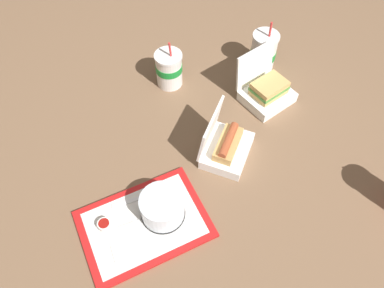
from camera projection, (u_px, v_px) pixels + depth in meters
The scene contains 10 objects.
ground_plane at pixel (205, 153), 1.27m from camera, with size 3.20×3.20×0.00m, color brown.
food_tray at pixel (144, 224), 1.12m from camera, with size 0.42×0.33×0.01m.
cake_container at pixel (162, 208), 1.09m from camera, with size 0.13×0.13×0.09m.
ketchup_cup at pixel (104, 225), 1.09m from camera, with size 0.04×0.04×0.02m.
napkin_stack at pixel (128, 241), 1.08m from camera, with size 0.10×0.10×0.00m, color white.
plastic_fork at pixel (129, 201), 1.15m from camera, with size 0.11×0.01×0.01m, color white.
clamshell_hotdog_front at pixel (225, 146), 1.24m from camera, with size 0.22×0.23×0.18m.
clamshell_sandwich_left at pixel (266, 91), 1.38m from camera, with size 0.23×0.23×0.19m.
soda_cup_front at pixel (263, 52), 1.46m from camera, with size 0.10×0.10×0.22m.
soda_cup_right at pixel (169, 69), 1.41m from camera, with size 0.10×0.10×0.20m.
Camera 1 is at (-0.21, -0.68, 1.05)m, focal length 35.00 mm.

